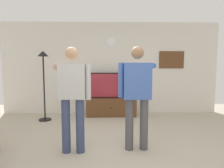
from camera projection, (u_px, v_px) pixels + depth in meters
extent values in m
plane|color=#B2A893|center=(113.00, 158.00, 3.06)|extent=(8.40, 8.40, 0.00)
cube|color=silver|center=(110.00, 68.00, 5.86)|extent=(6.40, 0.10, 2.70)
cube|color=brown|center=(111.00, 107.00, 5.62)|extent=(1.40, 0.46, 0.51)
sphere|color=black|center=(111.00, 108.00, 5.38)|extent=(0.04, 0.04, 0.04)
cube|color=black|center=(111.00, 85.00, 5.61)|extent=(1.25, 0.06, 0.73)
cube|color=maroon|center=(111.00, 85.00, 5.58)|extent=(1.19, 0.01, 0.67)
cylinder|color=white|center=(111.00, 41.00, 5.73)|extent=(0.25, 0.03, 0.25)
cube|color=brown|center=(171.00, 60.00, 5.83)|extent=(0.74, 0.04, 0.51)
cylinder|color=black|center=(45.00, 120.00, 5.17)|extent=(0.32, 0.32, 0.03)
cylinder|color=black|center=(44.00, 88.00, 5.09)|extent=(0.04, 0.04, 1.65)
cone|color=black|center=(43.00, 54.00, 5.00)|extent=(0.28, 0.28, 0.14)
cylinder|color=#384266|center=(66.00, 126.00, 3.22)|extent=(0.14, 0.14, 0.91)
cylinder|color=#384266|center=(80.00, 126.00, 3.23)|extent=(0.14, 0.14, 0.91)
cube|color=#B7B7B7|center=(72.00, 81.00, 3.16)|extent=(0.42, 0.22, 0.56)
sphere|color=tan|center=(72.00, 54.00, 3.11)|extent=(0.21, 0.21, 0.21)
cylinder|color=tan|center=(60.00, 67.00, 3.42)|extent=(0.09, 0.58, 0.09)
cube|color=white|center=(64.00, 67.00, 3.73)|extent=(0.04, 0.12, 0.04)
cylinder|color=#B7B7B7|center=(88.00, 82.00, 3.16)|extent=(0.09, 0.09, 0.58)
cylinder|color=#4C4C51|center=(129.00, 124.00, 3.34)|extent=(0.14, 0.14, 0.88)
cylinder|color=#4C4C51|center=(144.00, 124.00, 3.34)|extent=(0.14, 0.14, 0.88)
cube|color=#3F60AD|center=(137.00, 81.00, 3.27)|extent=(0.46, 0.22, 0.61)
sphere|color=#8C6647|center=(138.00, 53.00, 3.22)|extent=(0.21, 0.21, 0.21)
cylinder|color=#3F60AD|center=(121.00, 80.00, 3.26)|extent=(0.09, 0.09, 0.58)
cylinder|color=#3F60AD|center=(150.00, 66.00, 3.54)|extent=(0.09, 0.58, 0.09)
cube|color=white|center=(146.00, 66.00, 3.86)|extent=(0.04, 0.12, 0.04)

